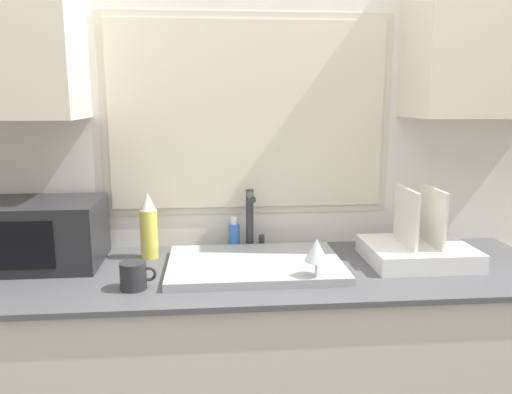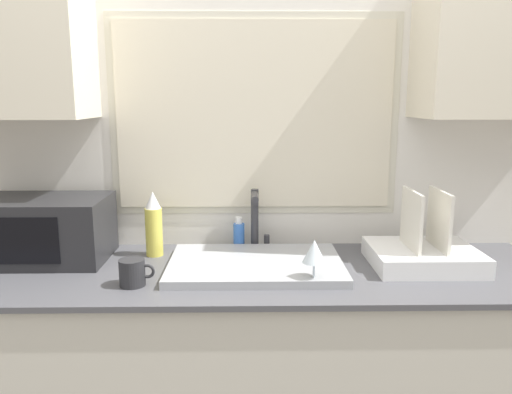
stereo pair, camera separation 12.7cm
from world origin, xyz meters
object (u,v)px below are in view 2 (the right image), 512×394
(microwave, at_px, (42,229))
(dish_rack, at_px, (423,253))
(faucet, at_px, (256,215))
(mug_near_sink, at_px, (133,273))
(soap_bottle, at_px, (239,235))
(spray_bottle, at_px, (154,225))
(wine_glass, at_px, (314,253))

(microwave, bearing_deg, dish_rack, -3.77)
(faucet, bearing_deg, dish_rack, -18.33)
(microwave, height_order, mug_near_sink, microwave)
(soap_bottle, xyz_separation_m, mug_near_sink, (-0.35, -0.41, -0.01))
(microwave, relative_size, soap_bottle, 3.60)
(spray_bottle, relative_size, wine_glass, 1.63)
(spray_bottle, bearing_deg, soap_bottle, 12.57)
(faucet, relative_size, wine_glass, 1.58)
(microwave, xyz_separation_m, dish_rack, (1.47, -0.10, -0.07))
(mug_near_sink, bearing_deg, soap_bottle, 49.34)
(microwave, distance_m, wine_glass, 1.07)
(microwave, xyz_separation_m, wine_glass, (1.03, -0.30, -0.01))
(dish_rack, xyz_separation_m, mug_near_sink, (-1.05, -0.19, -0.01))
(dish_rack, relative_size, wine_glass, 2.43)
(faucet, relative_size, dish_rack, 0.65)
(spray_bottle, relative_size, soap_bottle, 1.89)
(soap_bottle, bearing_deg, spray_bottle, -167.43)
(spray_bottle, bearing_deg, faucet, 8.83)
(dish_rack, relative_size, mug_near_sink, 3.26)
(dish_rack, bearing_deg, microwave, 176.23)
(soap_bottle, relative_size, wine_glass, 0.86)
(faucet, relative_size, microwave, 0.51)
(dish_rack, bearing_deg, spray_bottle, 172.08)
(spray_bottle, height_order, wine_glass, spray_bottle)
(faucet, bearing_deg, wine_glass, -65.36)
(faucet, distance_m, soap_bottle, 0.11)
(dish_rack, bearing_deg, mug_near_sink, -169.81)
(wine_glass, bearing_deg, spray_bottle, 149.96)
(faucet, xyz_separation_m, soap_bottle, (-0.07, 0.01, -0.09))
(microwave, relative_size, dish_rack, 1.28)
(spray_bottle, xyz_separation_m, wine_glass, (0.60, -0.35, -0.01))
(dish_rack, relative_size, spray_bottle, 1.49)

